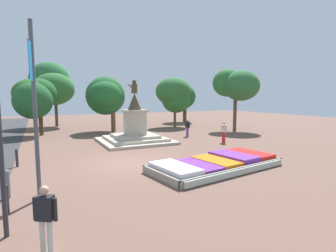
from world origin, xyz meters
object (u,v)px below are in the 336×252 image
Objects in this scene: flower_planter at (218,164)px; pedestrian_crossing_plaza at (45,215)px; kerb_bollard_mid_a at (7,198)px; kerb_bollard_north at (17,157)px; pedestrian_near_planter at (224,131)px; statue_monument at (135,131)px; kerb_bollard_mid_b at (7,183)px; pedestrian_with_handbag at (187,126)px; banner_pole at (35,108)px.

flower_planter is 8.83m from pedestrian_crossing_plaza.
kerb_bollard_north is (-0.09, 6.08, 0.01)m from kerb_bollard_mid_a.
statue_monument is at bearing 151.74° from pedestrian_near_planter.
kerb_bollard_mid_b is at bearing 178.84° from flower_planter.
pedestrian_with_handbag is at bearing 102.67° from pedestrian_near_planter.
kerb_bollard_north is (-0.97, 5.27, -2.69)m from banner_pole.
kerb_bollard_mid_b is (-7.85, -8.97, -0.33)m from statue_monument.
pedestrian_with_handbag is (12.09, 10.29, -2.26)m from banner_pole.
banner_pole is 14.61m from pedestrian_near_planter.
pedestrian_crossing_plaza is at bearing -75.26° from kerb_bollard_mid_b.
pedestrian_with_handbag is 1.74× the size of kerb_bollard_north.
pedestrian_near_planter is 14.00m from kerb_bollard_north.
flower_planter is 8.93m from kerb_bollard_mid_a.
kerb_bollard_mid_b is 1.10× the size of kerb_bollard_north.
flower_planter is 1.17× the size of banner_pole.
kerb_bollard_mid_b is at bearing 94.09° from kerb_bollard_mid_a.
kerb_bollard_mid_a is 0.90× the size of kerb_bollard_mid_b.
pedestrian_near_planter is 1.79× the size of kerb_bollard_mid_a.
kerb_bollard_mid_b is (-0.10, 1.42, 0.06)m from kerb_bollard_mid_a.
pedestrian_crossing_plaza is 4.34m from kerb_bollard_mid_b.
kerb_bollard_mid_b is at bearing -90.17° from kerb_bollard_north.
kerb_bollard_north is at bearing -151.21° from statue_monument.
flower_planter is at bearing -28.47° from kerb_bollard_north.
flower_planter is 6.98× the size of kerb_bollard_mid_b.
kerb_bollard_mid_b is (-8.94, 0.18, 0.30)m from flower_planter.
statue_monument is 5.82× the size of kerb_bollard_mid_a.
kerb_bollard_north is at bearing 97.01° from pedestrian_crossing_plaza.
pedestrian_with_handbag is 14.00m from kerb_bollard_north.
banner_pole is at bearing -154.16° from pedestrian_near_planter.
banner_pole is 4.24m from pedestrian_crossing_plaza.
pedestrian_with_handbag is 1.58× the size of kerb_bollard_mid_b.
banner_pole is 6.63× the size of kerb_bollard_mid_a.
flower_planter is 10.72m from pedestrian_with_handbag.
kerb_bollard_mid_b is (-13.97, -5.68, -0.40)m from pedestrian_near_planter.
kerb_bollard_mid_a reaches higher than flower_planter.
banner_pole is 2.89m from kerb_bollard_mid_b.
pedestrian_near_planter is at bearing 49.35° from flower_planter.
pedestrian_near_planter is 16.22m from pedestrian_crossing_plaza.
pedestrian_near_planter is (6.12, -3.29, 0.07)m from statue_monument.
kerb_bollard_mid_a is at bearing -152.91° from pedestrian_near_planter.
flower_planter is 7.65× the size of kerb_bollard_north.
statue_monument reaches higher than pedestrian_crossing_plaza.
pedestrian_with_handbag is at bearing 40.41° from banner_pole.
pedestrian_near_planter is (12.99, 6.29, -2.24)m from banner_pole.
kerb_bollard_north is (-7.84, -4.31, -0.38)m from statue_monument.
kerb_bollard_mid_a is (-13.87, -7.09, -0.46)m from pedestrian_near_planter.
kerb_bollard_mid_b is at bearing -131.21° from statue_monument.
kerb_bollard_north is (-13.06, -5.02, -0.43)m from pedestrian_with_handbag.
banner_pole reaches higher than kerb_bollard_mid_a.
kerb_bollard_mid_a is at bearing 109.85° from pedestrian_crossing_plaza.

